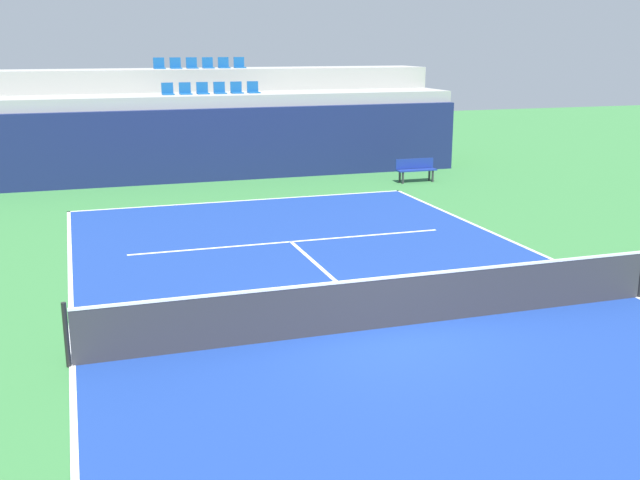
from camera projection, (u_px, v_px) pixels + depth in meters
ground_plane at (388, 328)px, 13.74m from camera, size 80.00×80.00×0.00m
court_surface at (388, 328)px, 13.74m from camera, size 11.00×24.00×0.01m
baseline_far at (244, 201)px, 24.73m from camera, size 11.00×0.10×0.00m
sideline_left at (72, 366)px, 12.10m from camera, size 0.10×24.00×0.00m
sideline_right at (637, 297)px, 15.37m from camera, size 0.10×24.00×0.00m
service_line_far at (291, 242)px, 19.62m from camera, size 8.26×0.10×0.00m
centre_service_line at (331, 277)px, 16.68m from camera, size 0.10×6.40×0.00m
back_wall at (220, 145)px, 28.04m from camera, size 18.98×0.30×2.66m
stands_tier_lower at (213, 135)px, 29.22m from camera, size 18.98×2.40×3.10m
stands_tier_upper at (202, 118)px, 31.32m from camera, size 18.98×2.40×3.97m
seating_row_lower at (211, 90)px, 28.89m from camera, size 3.71×0.44×0.44m
seating_row_upper at (200, 65)px, 30.88m from camera, size 3.71×0.44×0.44m
tennis_net at (389, 301)px, 13.61m from camera, size 11.08×0.08×1.07m
player_bench at (416, 168)px, 27.98m from camera, size 1.50×0.40×0.85m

